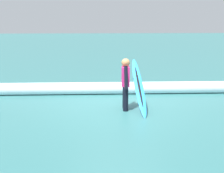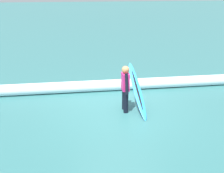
% 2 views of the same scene
% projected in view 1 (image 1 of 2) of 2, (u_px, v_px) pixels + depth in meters
% --- Properties ---
extents(ground_plane, '(156.83, 156.83, 0.00)m').
position_uv_depth(ground_plane, '(119.00, 110.00, 8.48)').
color(ground_plane, '#2D6667').
extents(surfer, '(0.23, 0.66, 1.37)m').
position_uv_depth(surfer, '(125.00, 81.00, 8.35)').
color(surfer, black).
rests_on(surfer, ground_plane).
extents(surfboard, '(0.24, 1.67, 1.29)m').
position_uv_depth(surfboard, '(139.00, 86.00, 8.38)').
color(surfboard, '#268CE5').
rests_on(surfboard, ground_plane).
extents(wave_crest_foreground, '(15.98, 1.32, 0.39)m').
position_uv_depth(wave_crest_foreground, '(46.00, 89.00, 10.28)').
color(wave_crest_foreground, white).
rests_on(wave_crest_foreground, ground_plane).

